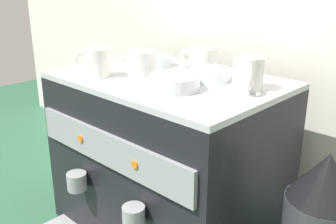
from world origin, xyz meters
The scene contains 10 objects.
tiled_backsplash_wall centered at (0.00, 0.34, 0.56)m, with size 2.80×0.03×1.12m, color silver.
espresso_machine centered at (0.00, 0.00, 0.24)m, with size 0.63×0.54×0.49m.
ceramic_cup_0 centered at (0.23, 0.05, 0.53)m, with size 0.09×0.11×0.08m.
ceramic_cup_1 centered at (-0.15, -0.13, 0.53)m, with size 0.11×0.08×0.08m.
ceramic_cup_2 centered at (-0.03, -0.07, 0.53)m, with size 0.12×0.08×0.08m.
ceramic_cup_3 centered at (0.01, 0.14, 0.52)m, with size 0.12×0.08×0.07m.
ceramic_bowl_0 centered at (0.10, -0.08, 0.51)m, with size 0.13×0.13×0.04m.
ceramic_bowl_1 centered at (0.10, 0.06, 0.51)m, with size 0.11×0.11×0.03m.
ceramic_bowl_2 centered at (-0.13, 0.08, 0.51)m, with size 0.10×0.10×0.03m.
milk_pitcher centered at (-0.49, 0.00, 0.07)m, with size 0.11×0.11×0.15m, color #B7B7BC.
Camera 1 is at (0.74, -0.77, 0.77)m, focal length 41.84 mm.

